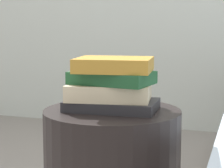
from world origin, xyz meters
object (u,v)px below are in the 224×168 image
at_px(book_charcoal, 111,105).
at_px(book_forest, 112,78).
at_px(book_ochre, 114,65).
at_px(book_cream, 109,92).

relative_size(book_charcoal, book_forest, 1.15).
bearing_deg(book_ochre, book_charcoal, -171.92).
height_order(book_charcoal, book_ochre, book_ochre).
distance_m(book_cream, book_ochre, 0.09).
distance_m(book_charcoal, book_forest, 0.09).
bearing_deg(book_ochre, book_forest, -152.18).
height_order(book_forest, book_ochre, book_ochre).
xyz_separation_m(book_cream, book_ochre, (0.02, -0.01, 0.09)).
height_order(book_charcoal, book_forest, book_forest).
relative_size(book_charcoal, book_cream, 1.10).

